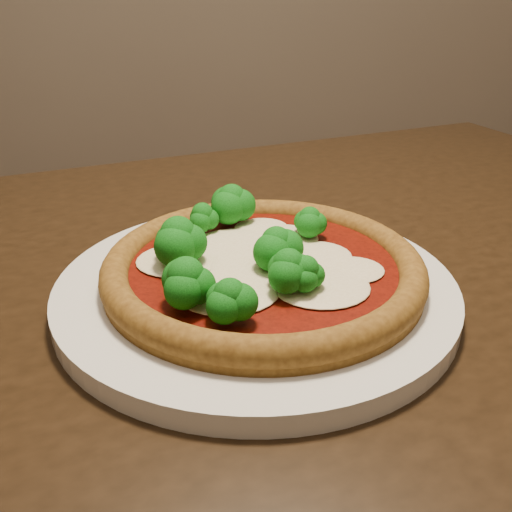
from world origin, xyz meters
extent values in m
cube|color=black|center=(-0.10, 0.06, 0.73)|extent=(1.32, 1.06, 0.04)
cylinder|color=black|center=(0.32, 0.53, 0.35)|extent=(0.06, 0.06, 0.71)
cylinder|color=silver|center=(-0.14, 0.00, 0.76)|extent=(0.34, 0.34, 0.02)
cylinder|color=brown|center=(-0.14, 0.00, 0.77)|extent=(0.27, 0.27, 0.01)
torus|color=brown|center=(-0.14, 0.00, 0.78)|extent=(0.27, 0.27, 0.02)
cylinder|color=#630D04|center=(-0.14, 0.00, 0.78)|extent=(0.23, 0.23, 0.00)
ellipsoid|color=#F0E5BF|center=(-0.13, 0.00, 0.78)|extent=(0.10, 0.09, 0.01)
ellipsoid|color=#F0E5BF|center=(-0.11, 0.04, 0.78)|extent=(0.07, 0.06, 0.01)
ellipsoid|color=#F0E5BF|center=(-0.09, 0.00, 0.78)|extent=(0.07, 0.06, 0.01)
ellipsoid|color=#F0E5BF|center=(-0.17, -0.05, 0.78)|extent=(0.08, 0.07, 0.01)
ellipsoid|color=#F0E5BF|center=(-0.10, -0.05, 0.78)|extent=(0.08, 0.07, 0.01)
ellipsoid|color=#F0E5BF|center=(-0.21, 0.01, 0.78)|extent=(0.07, 0.07, 0.01)
ellipsoid|color=#F0E5BF|center=(-0.16, 0.04, 0.78)|extent=(0.08, 0.07, 0.01)
ellipsoid|color=#F0E5BF|center=(-0.13, 0.07, 0.78)|extent=(0.05, 0.05, 0.00)
ellipsoid|color=#F0E5BF|center=(-0.06, -0.03, 0.78)|extent=(0.05, 0.05, 0.00)
ellipsoid|color=#15871A|center=(-0.18, 0.07, 0.80)|extent=(0.04, 0.04, 0.03)
ellipsoid|color=#15871A|center=(-0.17, -0.09, 0.80)|extent=(0.04, 0.04, 0.03)
ellipsoid|color=#15871A|center=(-0.15, 0.09, 0.81)|extent=(0.05, 0.05, 0.04)
ellipsoid|color=#15871A|center=(-0.11, -0.06, 0.80)|extent=(0.04, 0.04, 0.03)
ellipsoid|color=#15871A|center=(-0.13, -0.02, 0.81)|extent=(0.04, 0.04, 0.04)
ellipsoid|color=#15871A|center=(-0.12, -0.05, 0.80)|extent=(0.04, 0.04, 0.04)
ellipsoid|color=#15871A|center=(-0.20, -0.07, 0.81)|extent=(0.05, 0.05, 0.04)
ellipsoid|color=#15871A|center=(-0.21, 0.00, 0.81)|extent=(0.05, 0.05, 0.04)
ellipsoid|color=#15871A|center=(-0.09, 0.04, 0.80)|extent=(0.03, 0.03, 0.03)
camera|label=1|loc=(-0.20, -0.43, 1.00)|focal=40.00mm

